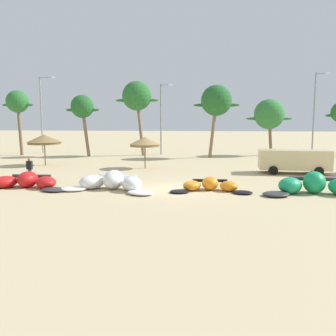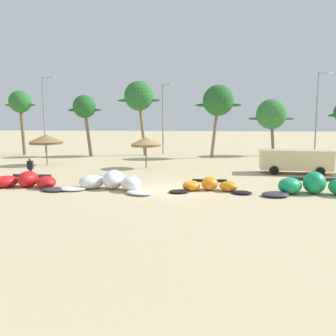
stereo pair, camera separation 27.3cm
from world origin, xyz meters
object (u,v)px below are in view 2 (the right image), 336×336
Objects in this scene: kite_far_left at (26,182)px; kite_center at (315,186)px; person_near_kites at (30,170)px; kite_left_of_center at (210,186)px; parked_car_second at (293,160)px; lamppost_east_center at (318,110)px; palm_center_left at (218,101)px; lamppost_west at (45,111)px; lamppost_west_center at (164,115)px; kite_left at (111,182)px; palm_center_right at (271,115)px; palm_left_of_gap at (139,97)px; beach_umbrella_near_van at (46,139)px; palm_leftmost at (20,103)px; palm_left at (84,108)px; beach_umbrella_middle at (146,142)px.

kite_center is at bearing 0.82° from kite_far_left.
kite_left_of_center is at bearing -7.53° from person_near_kites.
lamppost_east_center is (5.94, 16.50, 4.35)m from parked_car_second.
palm_center_left is 0.83× the size of lamppost_west.
palm_center_left is 7.30m from lamppost_west_center.
kite_center is (11.61, 0.17, 0.04)m from kite_left.
palm_center_right reaches higher than kite_left_of_center.
palm_left_of_gap is at bearing 83.70° from kite_far_left.
lamppost_west_center is (2.73, 1.52, -2.15)m from palm_left_of_gap.
person_near_kites is at bearing -69.87° from beach_umbrella_near_van.
lamppost_west_center is at bearing 130.44° from parked_car_second.
kite_left_of_center is at bearing -40.28° from palm_leftmost.
kite_left_of_center is at bearing 2.77° from kite_far_left.
kite_left_of_center is 23.58m from palm_left_of_gap.
kite_center is 0.64× the size of lamppost_east_center.
lamppost_west is at bearing 171.37° from palm_center_left.
palm_left_of_gap is at bearing 124.66° from kite_center.
lamppost_west_center is (-11.89, 22.67, 4.28)m from kite_center.
palm_left is (-20.63, 19.36, 5.13)m from kite_center.
beach_umbrella_middle is (9.53, -0.83, -0.10)m from beach_umbrella_near_van.
parked_car_second is at bearing -62.91° from palm_center_left.
lamppost_west is at bearing 171.80° from palm_left_of_gap.
palm_center_right reaches higher than parked_car_second.
kite_left is at bearing -107.35° from palm_center_left.
lamppost_east_center is (17.89, 14.97, 3.14)m from beach_umbrella_middle.
beach_umbrella_middle is (0.11, 9.89, 1.86)m from kite_left.
person_near_kites is (-18.31, -6.29, -0.27)m from parked_car_second.
parked_car_second is at bearing 18.96° from person_near_kites.
kite_left_of_center is at bearing -52.12° from palm_left.
kite_far_left is 11.53m from beach_umbrella_middle.
lamppost_east_center reaches higher than person_near_kites.
palm_left_of_gap is 9.35m from palm_center_left.
kite_left is 1.12× the size of parked_car_second.
palm_center_right is (0.37, 15.04, 3.75)m from parked_car_second.
beach_umbrella_near_van reaches higher than kite_far_left.
beach_umbrella_middle reaches higher than kite_center.
palm_leftmost is 14.19m from palm_left_of_gap.
kite_left_of_center is 0.74× the size of palm_center_right.
parked_car_second is 19.36m from person_near_kites.
kite_center is 8.22m from parked_car_second.
palm_left is at bearing -2.59° from palm_leftmost.
palm_left is 0.73× the size of lamppost_west.
person_near_kites is 0.17× the size of lamppost_west.
beach_umbrella_middle is at bearing 50.93° from person_near_kites.
kite_left is at bearing -55.88° from lamppost_west.
palm_center_right is (12.43, 23.39, 4.40)m from kite_left.
palm_center_left is at bearing 88.84° from kite_left_of_center.
lamppost_west is (-15.79, 13.26, 3.10)m from beach_umbrella_middle.
palm_leftmost is at bearing 145.53° from kite_center.
lamppost_west is at bearing 151.93° from parked_car_second.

